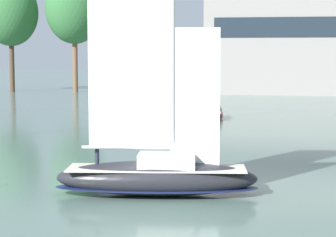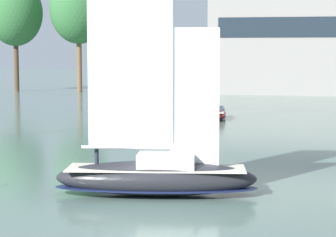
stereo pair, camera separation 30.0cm
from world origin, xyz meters
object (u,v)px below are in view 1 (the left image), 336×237
(tree_shore_right, at_px, (74,9))
(sailboat_main, at_px, (157,173))
(sailboat_moored_far_slip, at_px, (214,113))
(tree_shore_center, at_px, (11,13))

(tree_shore_right, bearing_deg, sailboat_main, -68.83)
(tree_shore_right, xyz_separation_m, sailboat_main, (28.11, -72.58, -12.48))
(sailboat_moored_far_slip, bearing_deg, tree_shore_right, 125.54)
(tree_shore_center, distance_m, sailboat_moored_far_slip, 54.97)
(tree_shore_center, relative_size, tree_shore_right, 0.96)
(tree_shore_center, xyz_separation_m, sailboat_moored_far_slip, (37.93, -37.80, -12.39))
(tree_shore_center, bearing_deg, sailboat_main, -61.72)
(sailboat_moored_far_slip, bearing_deg, tree_shore_center, 135.10)
(tree_shore_right, bearing_deg, tree_shore_center, 179.77)
(tree_shore_center, height_order, sailboat_moored_far_slip, tree_shore_center)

